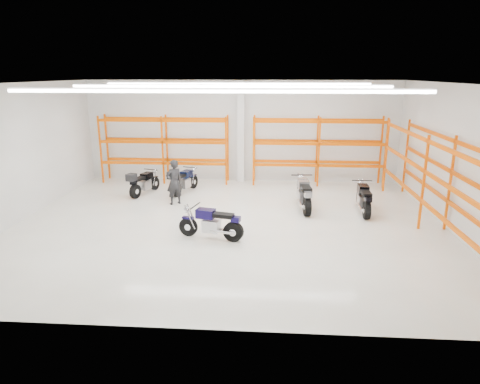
# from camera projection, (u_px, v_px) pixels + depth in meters

# --- Properties ---
(ground) EXTENTS (14.00, 14.00, 0.00)m
(ground) POSITION_uv_depth(u_px,v_px,m) (229.00, 224.00, 14.07)
(ground) COLOR beige
(ground) RESTS_ON ground
(room_shell) EXTENTS (14.02, 12.02, 4.51)m
(room_shell) POSITION_uv_depth(u_px,v_px,m) (228.00, 124.00, 13.21)
(room_shell) COLOR silver
(room_shell) RESTS_ON ground
(motorcycle_main) EXTENTS (2.01, 0.83, 1.00)m
(motorcycle_main) POSITION_uv_depth(u_px,v_px,m) (213.00, 224.00, 12.70)
(motorcycle_main) COLOR black
(motorcycle_main) RESTS_ON ground
(motorcycle_back_a) EXTENTS (0.94, 1.96, 1.03)m
(motorcycle_back_a) POSITION_uv_depth(u_px,v_px,m) (142.00, 183.00, 17.27)
(motorcycle_back_a) COLOR black
(motorcycle_back_a) RESTS_ON ground
(motorcycle_back_b) EXTENTS (0.98, 2.04, 1.07)m
(motorcycle_back_b) POSITION_uv_depth(u_px,v_px,m) (182.00, 181.00, 17.49)
(motorcycle_back_b) COLOR black
(motorcycle_back_b) RESTS_ON ground
(motorcycle_back_c) EXTENTS (0.78, 2.35, 1.15)m
(motorcycle_back_c) POSITION_uv_depth(u_px,v_px,m) (304.00, 195.00, 15.43)
(motorcycle_back_c) COLOR black
(motorcycle_back_c) RESTS_ON ground
(motorcycle_back_d) EXTENTS (0.71, 2.14, 1.05)m
(motorcycle_back_d) POSITION_uv_depth(u_px,v_px,m) (364.00, 200.00, 15.06)
(motorcycle_back_d) COLOR black
(motorcycle_back_d) RESTS_ON ground
(standing_man) EXTENTS (0.75, 0.69, 1.71)m
(standing_man) POSITION_uv_depth(u_px,v_px,m) (174.00, 182.00, 15.99)
(standing_man) COLOR black
(standing_man) RESTS_ON ground
(structural_column) EXTENTS (0.32, 0.32, 4.50)m
(structural_column) POSITION_uv_depth(u_px,v_px,m) (241.00, 132.00, 19.05)
(structural_column) COLOR white
(structural_column) RESTS_ON ground
(pallet_racking_back_left) EXTENTS (5.67, 0.87, 3.00)m
(pallet_racking_back_left) POSITION_uv_depth(u_px,v_px,m) (165.00, 143.00, 19.08)
(pallet_racking_back_left) COLOR #EC4500
(pallet_racking_back_left) RESTS_ON ground
(pallet_racking_back_right) EXTENTS (5.67, 0.87, 3.00)m
(pallet_racking_back_right) POSITION_uv_depth(u_px,v_px,m) (318.00, 144.00, 18.62)
(pallet_racking_back_right) COLOR #EC4500
(pallet_racking_back_right) RESTS_ON ground
(pallet_racking_side) EXTENTS (0.87, 9.07, 3.00)m
(pallet_racking_side) POSITION_uv_depth(u_px,v_px,m) (438.00, 174.00, 13.14)
(pallet_racking_side) COLOR #EC4500
(pallet_racking_side) RESTS_ON ground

